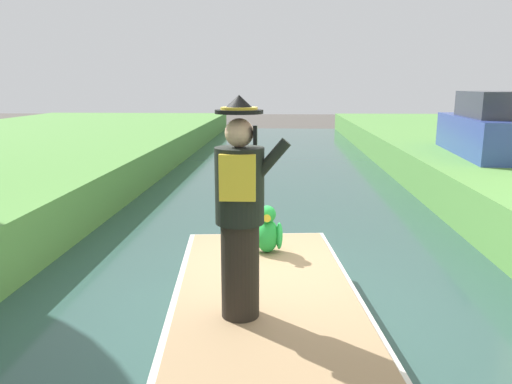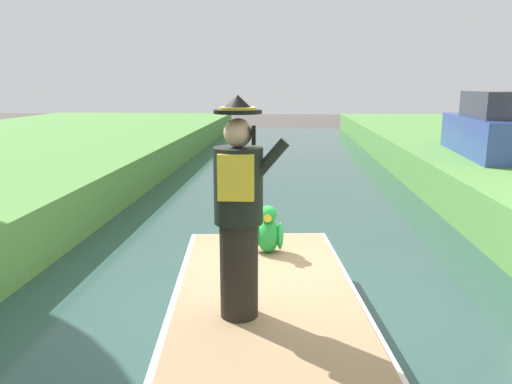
{
  "view_description": "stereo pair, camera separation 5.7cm",
  "coord_description": "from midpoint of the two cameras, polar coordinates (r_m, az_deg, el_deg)",
  "views": [
    {
      "loc": [
        0.13,
        -5.13,
        2.64
      ],
      "look_at": [
        -0.13,
        -0.47,
        1.61
      ],
      "focal_mm": 34.3,
      "sensor_mm": 36.0,
      "label": 1
    },
    {
      "loc": [
        0.18,
        -5.12,
        2.64
      ],
      "look_at": [
        -0.13,
        -0.47,
        1.61
      ],
      "focal_mm": 34.3,
      "sensor_mm": 36.0,
      "label": 2
    }
  ],
  "objects": [
    {
      "name": "ground_plane",
      "position": [
        5.77,
        1.9,
        -14.81
      ],
      "size": [
        80.0,
        80.0,
        0.0
      ],
      "primitive_type": "plane",
      "color": "#4C4742"
    },
    {
      "name": "canal_water",
      "position": [
        5.74,
        1.91,
        -14.36
      ],
      "size": [
        6.41,
        48.0,
        0.1
      ],
      "primitive_type": "cube",
      "color": "#2D4C47",
      "rests_on": "ground"
    },
    {
      "name": "boat",
      "position": [
        4.8,
        1.57,
        -15.33
      ],
      "size": [
        2.2,
        4.35,
        0.61
      ],
      "color": "silver",
      "rests_on": "canal_water"
    },
    {
      "name": "person_pirate",
      "position": [
        3.98,
        -1.58,
        -2.15
      ],
      "size": [
        0.61,
        0.42,
        1.85
      ],
      "rotation": [
        0.0,
        0.0,
        -0.25
      ],
      "color": "black",
      "rests_on": "boat"
    },
    {
      "name": "parrot_plush",
      "position": [
        5.72,
        1.71,
        -4.7
      ],
      "size": [
        0.36,
        0.35,
        0.57
      ],
      "color": "green",
      "rests_on": "boat"
    },
    {
      "name": "parked_car_blue",
      "position": [
        13.0,
        26.65,
        6.59
      ],
      "size": [
        1.99,
        4.11,
        1.5
      ],
      "color": "#2D4293",
      "rests_on": "grass_bank_far"
    }
  ]
}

